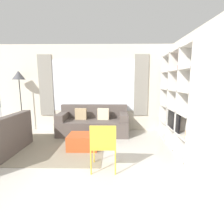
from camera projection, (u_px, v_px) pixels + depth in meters
The scene contains 9 objects.
ground_plane at pixel (70, 186), 2.67m from camera, with size 16.00×16.00×0.00m, color beige.
wall_back at pixel (94, 88), 5.57m from camera, with size 6.07×0.11×2.70m.
wall_right at pixel (194, 92), 3.95m from camera, with size 0.07×4.36×2.70m, color beige.
area_rug at pixel (56, 147), 4.26m from camera, with size 2.34×2.09×0.01m, color gray.
shelving_unit at pixel (181, 101), 4.12m from camera, with size 0.42×2.01×2.30m.
couch_main at pixel (93, 124), 5.28m from camera, with size 2.06×0.89×0.86m.
ottoman at pixel (83, 141), 4.13m from camera, with size 0.69×0.57×0.35m.
floor_lamp at pixel (19, 79), 5.25m from camera, with size 0.37×0.37×1.89m.
folding_chair at pixel (103, 143), 3.05m from camera, with size 0.44×0.46×0.86m.
Camera 1 is at (0.68, -2.42, 1.59)m, focal length 28.00 mm.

